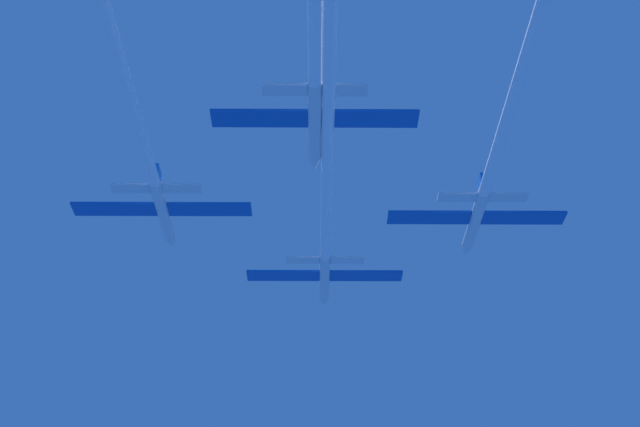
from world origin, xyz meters
name	(u,v)px	position (x,y,z in m)	size (l,w,h in m)	color
jet_lead	(326,201)	(0.59, -16.79, 0.54)	(16.78, 56.37, 2.78)	silver
jet_left_wing	(131,100)	(-14.83, -32.86, 0.24)	(16.78, 58.77, 2.78)	silver
jet_right_wing	(508,116)	(14.77, -31.40, -0.17)	(16.78, 57.19, 2.78)	silver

